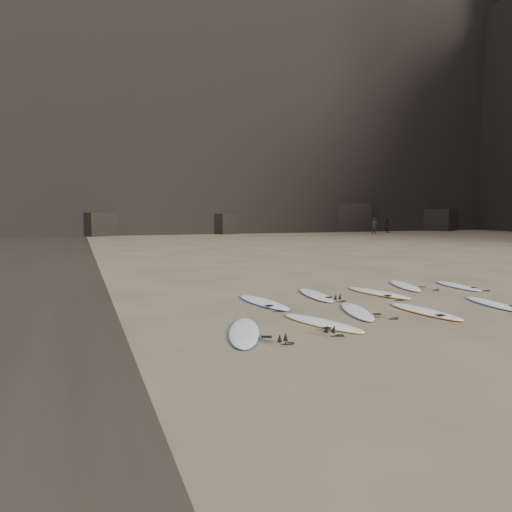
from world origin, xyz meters
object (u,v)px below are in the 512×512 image
Objects in this scene: surfboard_0 at (244,332)px; person_b at (387,226)px; surfboard_3 at (424,311)px; surfboard_8 at (405,285)px; surfboard_2 at (357,311)px; surfboard_9 at (458,286)px; surfboard_6 at (316,295)px; surfboard_1 at (322,322)px; surfboard_4 at (492,303)px; surfboard_7 at (378,293)px; surfboard_5 at (263,302)px; person_a at (374,226)px.

surfboard_0 is 1.70× the size of person_b.
surfboard_3 and surfboard_8 have the same top height.
surfboard_9 is (5.80, 2.69, -0.00)m from surfboard_2.
surfboard_2 is 2.70m from surfboard_6.
surfboard_4 is at bearing -13.59° from surfboard_1.
surfboard_7 is at bearing 74.58° from surfboard_3.
surfboard_3 is 0.96× the size of surfboard_5.
surfboard_3 is 48.24m from person_b.
surfboard_2 is 1.83m from surfboard_3.
surfboard_1 is 8.17m from surfboard_9.
surfboard_2 is 0.91× the size of surfboard_5.
surfboard_5 is (1.68, 3.25, -0.00)m from surfboard_0.
person_a is at bearing 72.12° from surfboard_2.
surfboard_7 is at bearing -92.89° from person_a.
surfboard_1 is 46.73m from person_a.
surfboard_3 is 44.71m from person_a.
surfboard_7 is (4.17, 0.28, 0.00)m from surfboard_5.
surfboard_3 is at bearing 136.21° from person_b.
person_b reaches higher than surfboard_3.
person_b is at bearing 70.89° from surfboard_0.
surfboard_8 is (7.65, 4.56, -0.00)m from surfboard_0.
surfboard_4 is (2.59, 0.24, -0.00)m from surfboard_3.
surfboard_1 is at bearing -94.59° from person_a.
person_a is (26.90, 35.48, 0.91)m from surfboard_5.
surfboard_6 is 5.69m from surfboard_9.
person_b reaches higher than surfboard_7.
surfboard_7 is 45.48m from person_b.
surfboard_3 is (1.72, -0.62, 0.00)m from surfboard_2.
surfboard_2 is at bearing 36.72° from surfboard_0.
surfboard_9 is (1.50, 3.06, 0.00)m from surfboard_4.
surfboard_8 is (5.57, 4.31, 0.00)m from surfboard_1.
surfboard_9 is 43.27m from person_b.
surfboard_2 reaches higher than surfboard_9.
surfboard_7 reaches higher than surfboard_8.
surfboard_7 is 1.67× the size of person_b.
surfboard_7 is (2.13, -0.33, 0.00)m from surfboard_6.
surfboard_7 is (5.85, 3.53, -0.00)m from surfboard_0.
surfboard_5 reaches higher than surfboard_3.
surfboard_0 is 1.12× the size of surfboard_2.
surfboard_1 is 1.58× the size of person_b.
surfboard_8 is 40.08m from person_a.
surfboard_7 is at bearing 49.94° from surfboard_0.
surfboard_6 is (3.73, 3.86, -0.00)m from surfboard_0.
surfboard_6 is 3.99m from surfboard_8.
surfboard_5 is (-1.93, 2.08, 0.00)m from surfboard_2.
surfboard_4 is (4.31, -0.37, -0.00)m from surfboard_2.
surfboard_9 is at bearing 138.33° from person_b.
surfboard_6 is (1.64, 3.61, 0.00)m from surfboard_1.
surfboard_7 reaches higher than surfboard_9.
surfboard_6 is at bearing 103.30° from surfboard_2.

